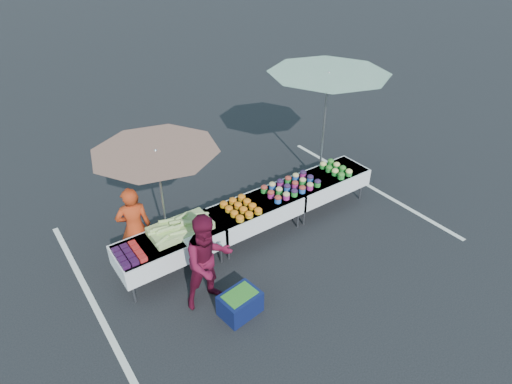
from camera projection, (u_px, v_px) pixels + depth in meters
ground at (256, 234)px, 8.46m from camera, size 80.00×80.00×0.00m
stripe_left at (95, 306)px, 6.90m from camera, size 0.10×5.00×0.00m
stripe_right at (367, 185)px, 10.01m from camera, size 0.10×5.00×0.00m
table_left at (170, 246)px, 7.27m from camera, size 1.86×0.81×0.75m
table_center at (256, 210)px, 8.14m from camera, size 1.86×0.81×0.75m
table_right at (325, 182)px, 9.02m from camera, size 1.86×0.81×0.75m
berry_punnets at (129, 255)px, 6.77m from camera, size 0.40×0.54×0.08m
corn_pile at (180, 228)px, 7.28m from camera, size 1.16×0.57×0.26m
plastic_bags at (193, 240)px, 7.10m from camera, size 0.30×0.25×0.05m
carrot_bowls at (241, 207)px, 7.85m from camera, size 0.55×0.69×0.11m
potato_cups at (291, 186)px, 8.42m from camera, size 1.14×0.58×0.16m
bean_baskets at (336, 169)px, 9.01m from camera, size 0.36×0.68×0.15m
vendor at (135, 228)px, 7.35m from camera, size 0.65×0.51×1.58m
customer at (208, 261)px, 6.57m from camera, size 0.85×0.69×1.67m
umbrella_left at (157, 160)px, 6.95m from camera, size 2.39×2.39×2.16m
umbrella_right at (328, 83)px, 8.88m from camera, size 2.78×2.78×2.63m
storage_bin at (240, 303)px, 6.68m from camera, size 0.67×0.52×0.40m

